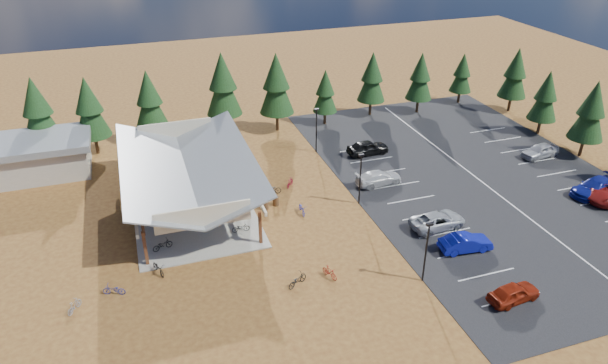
# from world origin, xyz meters

# --- Properties ---
(ground) EXTENTS (140.00, 140.00, 0.00)m
(ground) POSITION_xyz_m (0.00, 0.00, 0.00)
(ground) COLOR brown
(ground) RESTS_ON ground
(asphalt_lot) EXTENTS (27.00, 44.00, 0.04)m
(asphalt_lot) POSITION_xyz_m (18.50, 3.00, 0.02)
(asphalt_lot) COLOR black
(asphalt_lot) RESTS_ON ground
(concrete_pad) EXTENTS (10.60, 18.60, 0.10)m
(concrete_pad) POSITION_xyz_m (-10.00, 7.00, 0.05)
(concrete_pad) COLOR gray
(concrete_pad) RESTS_ON ground
(bike_pavilion) EXTENTS (11.65, 19.40, 4.97)m
(bike_pavilion) POSITION_xyz_m (-10.00, 7.00, 3.82)
(bike_pavilion) COLOR #4E3016
(bike_pavilion) RESTS_ON concrete_pad
(outbuilding) EXTENTS (11.00, 7.00, 3.90)m
(outbuilding) POSITION_xyz_m (-24.00, 18.00, 2.03)
(outbuilding) COLOR #ADA593
(outbuilding) RESTS_ON ground
(lamp_post_0) EXTENTS (0.50, 0.25, 5.14)m
(lamp_post_0) POSITION_xyz_m (5.00, -10.00, 2.98)
(lamp_post_0) COLOR black
(lamp_post_0) RESTS_ON ground
(lamp_post_1) EXTENTS (0.50, 0.25, 5.14)m
(lamp_post_1) POSITION_xyz_m (5.00, 2.00, 2.98)
(lamp_post_1) COLOR black
(lamp_post_1) RESTS_ON ground
(lamp_post_2) EXTENTS (0.50, 0.25, 5.14)m
(lamp_post_2) POSITION_xyz_m (5.00, 14.00, 2.98)
(lamp_post_2) COLOR black
(lamp_post_2) RESTS_ON ground
(trash_bin_0) EXTENTS (0.60, 0.60, 0.90)m
(trash_bin_0) POSITION_xyz_m (-2.50, 4.17, 0.45)
(trash_bin_0) COLOR #4D321B
(trash_bin_0) RESTS_ON ground
(trash_bin_1) EXTENTS (0.60, 0.60, 0.90)m
(trash_bin_1) POSITION_xyz_m (-3.64, 3.80, 0.45)
(trash_bin_1) COLOR #4D321B
(trash_bin_1) RESTS_ON ground
(pine_0) EXTENTS (3.97, 3.97, 9.24)m
(pine_0) POSITION_xyz_m (-23.44, 21.83, 5.64)
(pine_0) COLOR #382314
(pine_0) RESTS_ON ground
(pine_1) EXTENTS (3.79, 3.79, 8.82)m
(pine_1) POSITION_xyz_m (-18.33, 21.46, 5.39)
(pine_1) COLOR #382314
(pine_1) RESTS_ON ground
(pine_2) EXTENTS (3.74, 3.74, 8.72)m
(pine_2) POSITION_xyz_m (-11.99, 22.14, 5.32)
(pine_2) COLOR #382314
(pine_2) RESTS_ON ground
(pine_3) EXTENTS (4.22, 4.22, 9.82)m
(pine_3) POSITION_xyz_m (-3.50, 22.77, 6.00)
(pine_3) COLOR #382314
(pine_3) RESTS_ON ground
(pine_4) EXTENTS (4.12, 4.12, 9.60)m
(pine_4) POSITION_xyz_m (2.57, 21.33, 5.87)
(pine_4) COLOR #382314
(pine_4) RESTS_ON ground
(pine_5) EXTENTS (3.00, 3.00, 6.99)m
(pine_5) POSITION_xyz_m (8.79, 21.40, 4.27)
(pine_5) COLOR #382314
(pine_5) RESTS_ON ground
(pine_6) EXTENTS (3.57, 3.57, 8.31)m
(pine_6) POSITION_xyz_m (15.47, 22.41, 5.07)
(pine_6) COLOR #382314
(pine_6) RESTS_ON ground
(pine_7) EXTENTS (3.42, 3.42, 7.97)m
(pine_7) POSITION_xyz_m (21.75, 21.27, 4.87)
(pine_7) COLOR #382314
(pine_7) RESTS_ON ground
(pine_8) EXTENTS (2.96, 2.96, 6.91)m
(pine_8) POSITION_xyz_m (28.96, 22.67, 4.21)
(pine_8) COLOR #382314
(pine_8) RESTS_ON ground
(pine_11) EXTENTS (3.70, 3.70, 8.63)m
(pine_11) POSITION_xyz_m (32.45, 3.77, 5.27)
(pine_11) COLOR #382314
(pine_11) RESTS_ON ground
(pine_12) EXTENTS (3.35, 3.35, 7.81)m
(pine_12) POSITION_xyz_m (32.17, 10.31, 4.77)
(pine_12) COLOR #382314
(pine_12) RESTS_ON ground
(pine_13) EXTENTS (3.63, 3.63, 8.46)m
(pine_13) POSITION_xyz_m (33.55, 17.79, 5.17)
(pine_13) COLOR #382314
(pine_13) RESTS_ON ground
(bike_0) EXTENTS (1.80, 1.07, 0.89)m
(bike_0) POSITION_xyz_m (-13.27, 0.18, 0.55)
(bike_0) COLOR black
(bike_0) RESTS_ON concrete_pad
(bike_1) EXTENTS (1.86, 0.69, 1.09)m
(bike_1) POSITION_xyz_m (-12.60, 5.53, 0.65)
(bike_1) COLOR #9B9EA3
(bike_1) RESTS_ON concrete_pad
(bike_2) EXTENTS (1.88, 0.89, 0.95)m
(bike_2) POSITION_xyz_m (-10.70, 7.60, 0.58)
(bike_2) COLOR navy
(bike_2) RESTS_ON concrete_pad
(bike_3) EXTENTS (1.87, 0.69, 1.10)m
(bike_3) POSITION_xyz_m (-11.07, 13.01, 0.65)
(bike_3) COLOR maroon
(bike_3) RESTS_ON concrete_pad
(bike_4) EXTENTS (1.56, 0.61, 0.81)m
(bike_4) POSITION_xyz_m (-6.63, 0.71, 0.50)
(bike_4) COLOR black
(bike_4) RESTS_ON concrete_pad
(bike_5) EXTENTS (1.75, 0.52, 1.05)m
(bike_5) POSITION_xyz_m (-8.34, 5.83, 0.62)
(bike_5) COLOR gray
(bike_5) RESTS_ON concrete_pad
(bike_6) EXTENTS (1.66, 0.73, 0.85)m
(bike_6) POSITION_xyz_m (-9.15, 10.18, 0.52)
(bike_6) COLOR navy
(bike_6) RESTS_ON concrete_pad
(bike_7) EXTENTS (1.60, 0.79, 0.93)m
(bike_7) POSITION_xyz_m (-7.22, 13.12, 0.56)
(bike_7) COLOR maroon
(bike_7) RESTS_ON concrete_pad
(bike_8) EXTENTS (1.22, 1.92, 0.95)m
(bike_8) POSITION_xyz_m (-13.86, -2.77, 0.48)
(bike_8) COLOR black
(bike_8) RESTS_ON ground
(bike_9) EXTENTS (1.21, 1.49, 0.91)m
(bike_9) POSITION_xyz_m (-19.86, -5.23, 0.45)
(bike_9) COLOR gray
(bike_9) RESTS_ON ground
(bike_10) EXTENTS (1.75, 1.11, 0.87)m
(bike_10) POSITION_xyz_m (-17.19, -4.30, 0.43)
(bike_10) COLOR navy
(bike_10) RESTS_ON ground
(bike_11) EXTENTS (1.00, 1.64, 0.95)m
(bike_11) POSITION_xyz_m (-1.55, -7.42, 0.48)
(bike_11) COLOR maroon
(bike_11) RESTS_ON ground
(bike_12) EXTENTS (1.93, 1.46, 0.97)m
(bike_12) POSITION_xyz_m (-4.17, -7.53, 0.48)
(bike_12) COLOR black
(bike_12) RESTS_ON ground
(bike_14) EXTENTS (0.73, 1.83, 0.94)m
(bike_14) POSITION_xyz_m (-0.63, 2.04, 0.47)
(bike_14) COLOR navy
(bike_14) RESTS_ON ground
(bike_15) EXTENTS (1.27, 1.42, 0.90)m
(bike_15) POSITION_xyz_m (-0.19, 7.20, 0.45)
(bike_15) COLOR maroon
(bike_15) RESTS_ON ground
(bike_16) EXTENTS (1.96, 0.94, 0.99)m
(bike_16) POSITION_xyz_m (-2.31, 6.34, 0.49)
(bike_16) COLOR black
(bike_16) RESTS_ON ground
(car_0) EXTENTS (4.18, 2.08, 1.37)m
(car_0) POSITION_xyz_m (10.00, -14.09, 0.72)
(car_0) COLOR maroon
(car_0) RESTS_ON asphalt_lot
(car_1) EXTENTS (4.49, 1.94, 1.44)m
(car_1) POSITION_xyz_m (10.19, -7.69, 0.76)
(car_1) COLOR #0E1691
(car_1) RESTS_ON asphalt_lot
(car_2) EXTENTS (5.14, 2.62, 1.39)m
(car_2) POSITION_xyz_m (9.82, -3.98, 0.74)
(car_2) COLOR #AAAEB3
(car_2) RESTS_ON asphalt_lot
(car_3) EXTENTS (4.88, 2.23, 1.39)m
(car_3) POSITION_xyz_m (8.36, 4.81, 0.73)
(car_3) COLOR silver
(car_3) RESTS_ON asphalt_lot
(car_4) EXTENTS (4.77, 2.12, 1.59)m
(car_4) POSITION_xyz_m (10.20, 11.52, 0.84)
(car_4) COLOR black
(car_4) RESTS_ON asphalt_lot
(car_7) EXTENTS (5.73, 3.22, 1.57)m
(car_7) POSITION_xyz_m (27.25, -3.67, 0.82)
(car_7) COLOR navy
(car_7) RESTS_ON asphalt_lot
(car_8) EXTENTS (4.55, 2.24, 1.49)m
(car_8) POSITION_xyz_m (27.86, 4.84, 0.79)
(car_8) COLOR #ADAFB6
(car_8) RESTS_ON asphalt_lot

